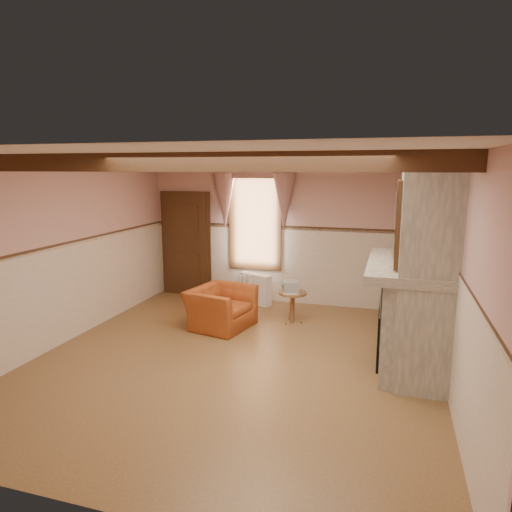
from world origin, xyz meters
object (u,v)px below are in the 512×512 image
(mantel_clock, at_px, (408,248))
(oil_lamp, at_px, (409,247))
(armchair, at_px, (221,308))
(side_table, at_px, (292,307))
(radiator, at_px, (255,289))
(bowl, at_px, (409,256))

(mantel_clock, bearing_deg, oil_lamp, -90.00)
(oil_lamp, bearing_deg, armchair, 175.21)
(armchair, height_order, side_table, armchair)
(radiator, distance_m, oil_lamp, 3.49)
(armchair, relative_size, oil_lamp, 3.69)
(radiator, bearing_deg, armchair, -72.46)
(armchair, bearing_deg, mantel_clock, -80.10)
(side_table, relative_size, mantel_clock, 2.29)
(side_table, height_order, bowl, bowl)
(armchair, distance_m, bowl, 3.17)
(side_table, height_order, radiator, radiator)
(radiator, distance_m, bowl, 3.57)
(side_table, bearing_deg, radiator, 136.33)
(oil_lamp, bearing_deg, bowl, -90.00)
(armchair, xyz_separation_m, side_table, (1.11, 0.56, -0.06))
(bowl, bearing_deg, mantel_clock, 90.00)
(side_table, distance_m, oil_lamp, 2.37)
(armchair, distance_m, side_table, 1.24)
(bowl, relative_size, mantel_clock, 1.56)
(side_table, relative_size, oil_lamp, 1.96)
(armchair, xyz_separation_m, radiator, (0.16, 1.47, -0.04))
(armchair, xyz_separation_m, bowl, (2.93, -0.45, 1.13))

